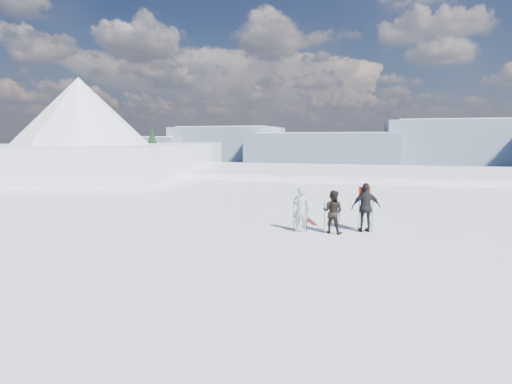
# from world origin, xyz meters

# --- Properties ---
(lake_basin) EXTENTS (820.00, 820.00, 71.62)m
(lake_basin) POSITION_xyz_m (0.00, 30.00, -6.50)
(lake_basin) COLOR white
(lake_basin) RESTS_ON ground
(far_mountain_range) EXTENTS (770.00, 110.00, 53.00)m
(far_mountain_range) POSITION_xyz_m (29.60, 454.78, -7.19)
(far_mountain_range) COLOR slate
(far_mountain_range) RESTS_ON ground
(near_ridge) EXTENTS (31.37, 35.68, 25.62)m
(near_ridge) POSITION_xyz_m (-26.66, 29.27, -3.49)
(near_ridge) COLOR white
(near_ridge) RESTS_ON ground
(skier_grey) EXTENTS (0.68, 0.46, 1.81)m
(skier_grey) POSITION_xyz_m (-0.71, 3.72, 0.91)
(skier_grey) COLOR #99A0A7
(skier_grey) RESTS_ON ground
(skier_dark) EXTENTS (0.97, 0.84, 1.71)m
(skier_dark) POSITION_xyz_m (0.53, 3.80, 0.85)
(skier_dark) COLOR black
(skier_dark) RESTS_ON ground
(skier_pack) EXTENTS (1.25, 0.79, 1.98)m
(skier_pack) POSITION_xyz_m (1.80, 4.36, 0.99)
(skier_pack) COLOR black
(skier_pack) RESTS_ON ground
(backpack) EXTENTS (0.47, 0.35, 0.55)m
(backpack) POSITION_xyz_m (1.73, 4.60, 2.25)
(backpack) COLOR #C13A12
(backpack) RESTS_ON skier_pack
(ski_poles) EXTENTS (3.06, 0.67, 1.29)m
(ski_poles) POSITION_xyz_m (0.52, 3.90, 0.63)
(ski_poles) COLOR black
(ski_poles) RESTS_ON ground
(skis_loose) EXTENTS (0.86, 1.63, 0.03)m
(skis_loose) POSITION_xyz_m (-0.59, 5.81, 0.01)
(skis_loose) COLOR black
(skis_loose) RESTS_ON ground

